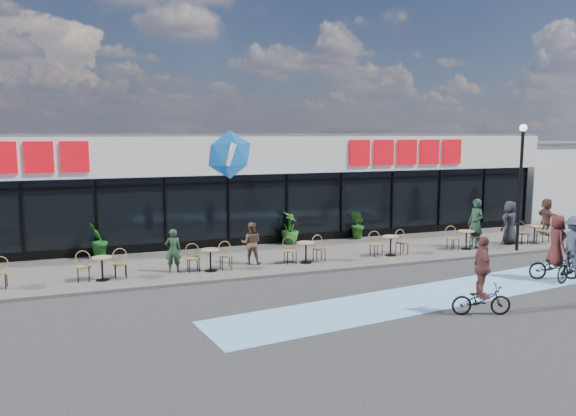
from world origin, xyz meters
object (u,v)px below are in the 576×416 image
(potted_plant_right, at_px, (358,225))
(patron_left, at_px, (173,251))
(potted_plant_mid, at_px, (290,228))
(pedestrian_b, at_px, (546,217))
(pedestrian_a, at_px, (476,223))
(potted_plant_left, at_px, (98,240))
(cyclist_a, at_px, (573,252))
(lamp_post, at_px, (521,176))
(patron_right, at_px, (251,243))
(cyclist_b, at_px, (556,255))
(pedestrian_c, at_px, (510,222))

(potted_plant_right, bearing_deg, patron_left, -159.54)
(potted_plant_mid, distance_m, pedestrian_b, 11.68)
(potted_plant_right, xyz_separation_m, pedestrian_a, (3.57, -3.23, 0.34))
(potted_plant_right, distance_m, pedestrian_b, 8.61)
(potted_plant_mid, height_order, potted_plant_right, potted_plant_mid)
(potted_plant_left, xyz_separation_m, potted_plant_mid, (7.49, 0.13, -0.01))
(potted_plant_left, bearing_deg, cyclist_a, -30.62)
(lamp_post, xyz_separation_m, cyclist_a, (-1.50, -4.00, -2.07))
(potted_plant_right, bearing_deg, pedestrian_b, -13.80)
(patron_left, bearing_deg, pedestrian_b, -174.48)
(lamp_post, distance_m, potted_plant_right, 6.76)
(lamp_post, xyz_separation_m, potted_plant_right, (-4.70, 4.29, -2.29))
(patron_right, distance_m, pedestrian_b, 14.03)
(cyclist_b, bearing_deg, potted_plant_mid, 127.58)
(potted_plant_right, bearing_deg, pedestrian_c, -29.98)
(lamp_post, distance_m, potted_plant_left, 16.04)
(patron_right, height_order, cyclist_a, cyclist_a)
(potted_plant_left, bearing_deg, cyclist_b, -29.81)
(pedestrian_a, bearing_deg, pedestrian_c, 84.79)
(lamp_post, height_order, potted_plant_left, lamp_post)
(potted_plant_mid, relative_size, cyclist_a, 0.64)
(lamp_post, relative_size, potted_plant_mid, 3.66)
(cyclist_a, bearing_deg, potted_plant_mid, 127.32)
(cyclist_a, distance_m, cyclist_b, 0.50)
(pedestrian_b, bearing_deg, pedestrian_c, 121.16)
(patron_right, relative_size, pedestrian_c, 0.83)
(patron_left, relative_size, cyclist_a, 0.69)
(pedestrian_c, height_order, cyclist_b, cyclist_b)
(potted_plant_mid, bearing_deg, cyclist_a, -52.68)
(pedestrian_b, bearing_deg, pedestrian_a, 115.76)
(patron_right, bearing_deg, patron_left, 28.72)
(pedestrian_c, distance_m, cyclist_b, 5.36)
(patron_left, xyz_separation_m, pedestrian_c, (13.74, 0.03, 0.16))
(cyclist_a, bearing_deg, patron_left, 156.00)
(patron_left, relative_size, pedestrian_c, 0.81)
(patron_left, bearing_deg, potted_plant_right, -157.68)
(cyclist_a, bearing_deg, potted_plant_left, 149.38)
(potted_plant_mid, bearing_deg, patron_left, -148.99)
(lamp_post, distance_m, patron_left, 13.32)
(lamp_post, distance_m, pedestrian_c, 2.44)
(patron_left, relative_size, patron_right, 0.98)
(potted_plant_right, height_order, pedestrian_c, pedestrian_c)
(cyclist_b, bearing_deg, pedestrian_b, 47.10)
(patron_right, relative_size, cyclist_b, 0.71)
(pedestrian_c, distance_m, cyclist_a, 5.62)
(potted_plant_left, xyz_separation_m, patron_left, (2.24, -3.02, 0.05))
(patron_left, bearing_deg, potted_plant_mid, -147.14)
(potted_plant_left, distance_m, potted_plant_right, 10.62)
(patron_right, bearing_deg, lamp_post, -164.25)
(potted_plant_mid, height_order, pedestrian_c, pedestrian_c)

